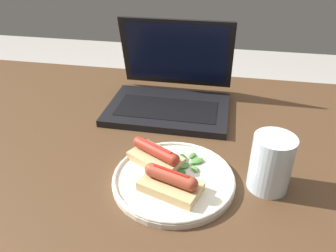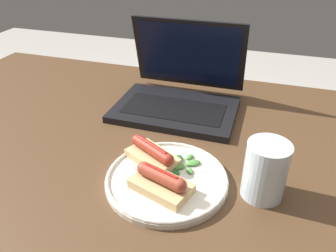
{
  "view_description": "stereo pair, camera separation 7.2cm",
  "coord_description": "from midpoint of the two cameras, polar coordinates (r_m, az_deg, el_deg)",
  "views": [
    {
      "loc": [
        0.26,
        -0.63,
        1.17
      ],
      "look_at": [
        0.14,
        -0.03,
        0.8
      ],
      "focal_mm": 35.0,
      "sensor_mm": 36.0,
      "label": 1
    },
    {
      "loc": [
        0.33,
        -0.62,
        1.17
      ],
      "look_at": [
        0.14,
        -0.03,
        0.8
      ],
      "focal_mm": 35.0,
      "sensor_mm": 36.0,
      "label": 2
    }
  ],
  "objects": [
    {
      "name": "desk",
      "position": [
        0.86,
        -5.99,
        -5.49
      ],
      "size": [
        1.29,
        0.83,
        0.74
      ],
      "color": "#4C331E",
      "rests_on": "ground_plane"
    },
    {
      "name": "laptop",
      "position": [
        0.91,
        4.24,
        5.74
      ],
      "size": [
        0.32,
        0.27,
        0.22
      ],
      "color": "black",
      "rests_on": "desk"
    },
    {
      "name": "plate",
      "position": [
        0.65,
        2.95,
        -9.31
      ],
      "size": [
        0.24,
        0.24,
        0.02
      ],
      "color": "silver",
      "rests_on": "desk"
    },
    {
      "name": "sausage_toast_left",
      "position": [
        0.61,
        2.2,
        -9.88
      ],
      "size": [
        0.13,
        0.1,
        0.05
      ],
      "rotation": [
        0.0,
        0.0,
        5.96
      ],
      "color": "tan",
      "rests_on": "plate"
    },
    {
      "name": "sausage_toast_middle",
      "position": [
        0.68,
        0.25,
        -5.02
      ],
      "size": [
        0.13,
        0.11,
        0.04
      ],
      "rotation": [
        0.0,
        0.0,
        2.63
      ],
      "color": "tan",
      "rests_on": "plate"
    },
    {
      "name": "salad_pile",
      "position": [
        0.68,
        5.94,
        -6.55
      ],
      "size": [
        0.06,
        0.08,
        0.01
      ],
      "color": "#4C8E3D",
      "rests_on": "plate"
    },
    {
      "name": "drinking_glass",
      "position": [
        0.63,
        19.77,
        -7.42
      ],
      "size": [
        0.08,
        0.08,
        0.11
      ],
      "color": "silver",
      "rests_on": "desk"
    }
  ]
}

